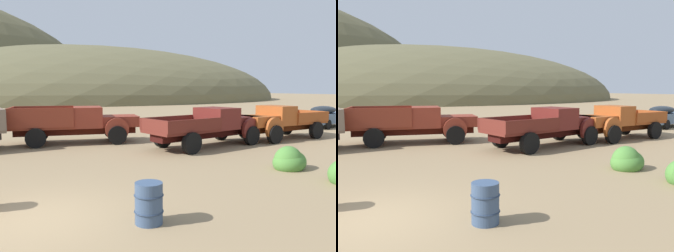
% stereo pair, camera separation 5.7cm
% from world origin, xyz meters
% --- Properties ---
extents(ground_plane, '(300.00, 300.00, 0.00)m').
position_xyz_m(ground_plane, '(0.00, 0.00, 0.00)').
color(ground_plane, '#937A56').
extents(hill_far_left, '(99.63, 67.70, 25.68)m').
position_xyz_m(hill_far_left, '(22.64, 77.60, 0.00)').
color(hill_far_left, brown).
rests_on(hill_far_left, ground).
extents(truck_rust_red, '(6.66, 3.52, 1.91)m').
position_xyz_m(truck_rust_red, '(3.74, 10.27, 1.02)').
color(truck_rust_red, '#42140D').
rests_on(truck_rust_red, ground).
extents(truck_oxblood, '(6.81, 3.24, 1.89)m').
position_xyz_m(truck_oxblood, '(9.33, 6.40, 1.00)').
color(truck_oxblood, black).
rests_on(truck_oxblood, ground).
extents(truck_oxide_orange, '(5.75, 2.69, 1.89)m').
position_xyz_m(truck_oxide_orange, '(13.58, 6.50, 0.98)').
color(truck_oxide_orange, '#51220D').
rests_on(truck_oxide_orange, ground).
extents(car_chalk_blue, '(4.85, 2.66, 1.57)m').
position_xyz_m(car_chalk_blue, '(21.49, 9.50, 0.82)').
color(car_chalk_blue, slate).
rests_on(car_chalk_blue, ground).
extents(oil_drum_foreground, '(0.63, 0.63, 0.89)m').
position_xyz_m(oil_drum_foreground, '(2.20, -1.30, 0.44)').
color(oil_drum_foreground, '#384C6B').
rests_on(oil_drum_foreground, ground).
extents(bush_front_right, '(1.32, 1.05, 1.07)m').
position_xyz_m(bush_front_right, '(8.68, 0.94, 0.25)').
color(bush_front_right, '#4C8438').
rests_on(bush_front_right, ground).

